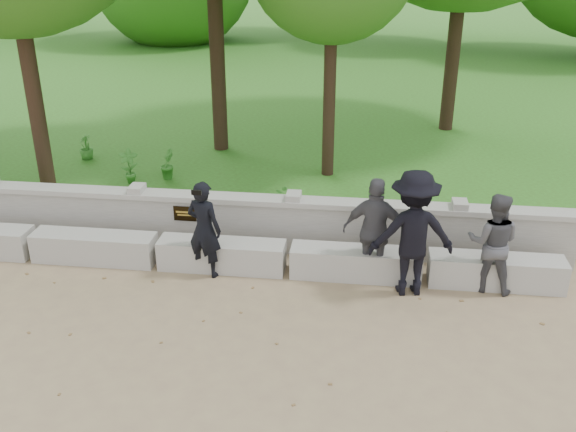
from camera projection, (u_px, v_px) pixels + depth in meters
name	position (u px, v px, depth m)	size (l,w,h in m)	color
ground	(112.00, 335.00, 8.10)	(80.00, 80.00, 0.00)	#97835C
lawn	(274.00, 84.00, 20.73)	(40.00, 22.00, 0.25)	#32581B
concrete_bench	(157.00, 251.00, 9.73)	(11.90, 0.45, 0.45)	#B7B5AD
parapet_wall	(170.00, 218.00, 10.27)	(12.50, 0.35, 0.90)	#ACAAA3
man_main	(204.00, 229.00, 9.25)	(0.62, 0.58, 1.47)	black
visitor_left	(493.00, 243.00, 8.87)	(0.81, 0.69, 1.46)	#47474D
visitor_mid	(413.00, 233.00, 8.73)	(1.27, 0.85, 1.81)	black
visitor_right	(376.00, 232.00, 9.03)	(0.98, 0.52, 1.59)	#46464C
shrub_a	(129.00, 166.00, 12.13)	(0.36, 0.24, 0.68)	#387D2A
shrub_b	(167.00, 164.00, 12.41)	(0.32, 0.26, 0.58)	#387D2A
shrub_c	(290.00, 204.00, 10.67)	(0.46, 0.40, 0.51)	#387D2A
shrub_d	(86.00, 147.00, 13.47)	(0.30, 0.27, 0.54)	#387D2A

